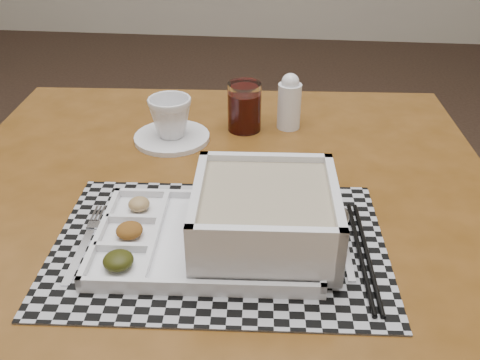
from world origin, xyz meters
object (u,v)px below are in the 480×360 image
Objects in this scene: juice_glass at (244,109)px; serving_tray at (251,222)px; creamer_bottle at (289,102)px; cup at (170,117)px; dining_table at (218,235)px.

serving_tray is at bearing -83.10° from juice_glass.
juice_glass is at bearing -167.82° from creamer_bottle.
creamer_bottle reaches higher than cup.
serving_tray is at bearing -96.14° from creamer_bottle.
serving_tray is (0.07, -0.12, 0.12)m from dining_table.
dining_table is 8.70× the size of creamer_bottle.
creamer_bottle reaches higher than juice_glass.
dining_table is 0.18m from serving_tray.
cup is at bearing -160.20° from creamer_bottle.
cup is 0.15m from juice_glass.
cup is at bearing 119.92° from serving_tray.
cup is (-0.12, 0.21, 0.12)m from dining_table.
serving_tray reaches higher than juice_glass.
creamer_bottle is at bearing 69.27° from dining_table.
juice_glass is (-0.05, 0.39, 0.00)m from serving_tray.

